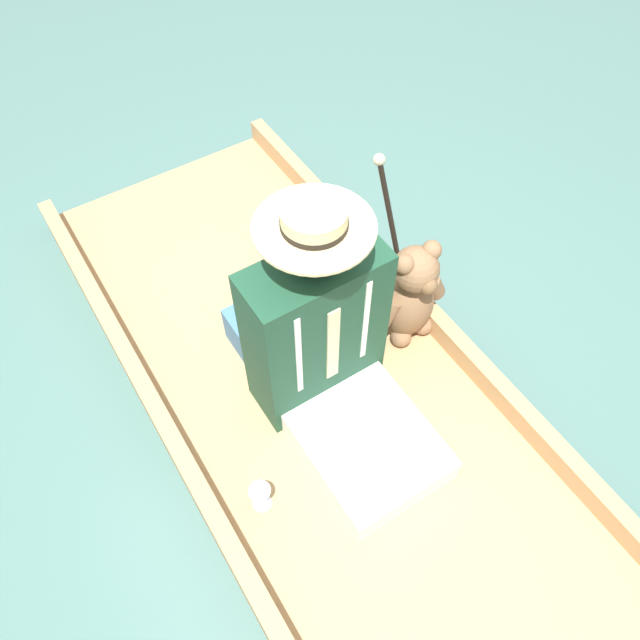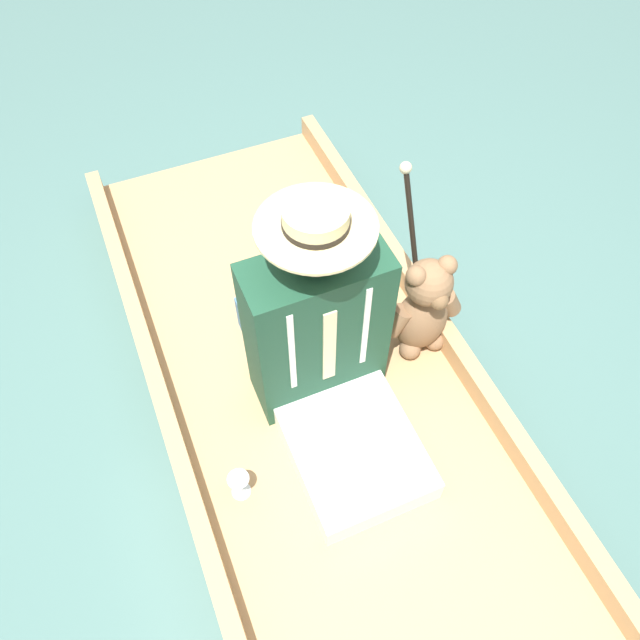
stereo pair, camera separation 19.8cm
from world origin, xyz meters
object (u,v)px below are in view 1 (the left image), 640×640
at_px(teddy_bear, 411,296).
at_px(walking_cane, 393,230).
at_px(seated_person, 327,349).
at_px(wine_glass, 260,494).

xyz_separation_m(teddy_bear, walking_cane, (-0.03, -0.18, 0.17)).
distance_m(teddy_bear, walking_cane, 0.25).
xyz_separation_m(seated_person, wine_glass, (0.40, 0.22, -0.24)).
height_order(seated_person, wine_glass, seated_person).
distance_m(seated_person, walking_cane, 0.54).
bearing_deg(wine_glass, walking_cane, -150.21).
bearing_deg(seated_person, wine_glass, 40.26).
bearing_deg(wine_glass, seated_person, -151.00).
bearing_deg(teddy_bear, seated_person, 11.37).
bearing_deg(walking_cane, teddy_bear, 80.78).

